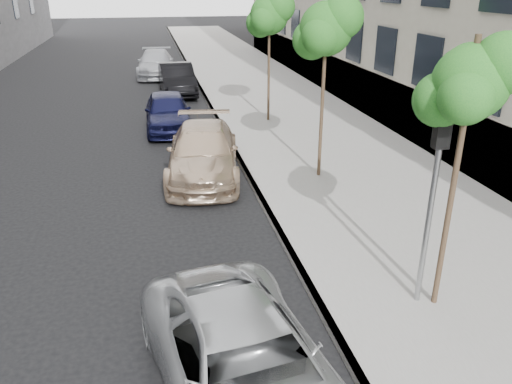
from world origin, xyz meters
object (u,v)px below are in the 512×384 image
object	(u,v)px
tree_mid	(327,29)
tree_far	(270,15)
sedan_rear	(156,64)
suv	(203,152)
sedan_blue	(168,111)
tree_near	(472,83)
signal_pole	(433,192)
sedan_black	(177,79)
minivan	(247,370)

from	to	relation	value
tree_mid	tree_far	xyz separation A→B (m)	(0.00, 6.50, -0.05)
sedan_rear	suv	bearing A→B (deg)	-83.35
tree_far	suv	distance (m)	7.28
suv	sedan_blue	size ratio (longest dim) A/B	1.18
tree_near	tree_mid	world-z (taller)	tree_mid
sedan_blue	sedan_rear	xyz separation A→B (m)	(-0.13, 12.19, 0.03)
signal_pole	sedan_black	xyz separation A→B (m)	(-3.03, 19.36, -1.50)
sedan_blue	sedan_black	distance (m)	6.68
tree_mid	minivan	world-z (taller)	tree_mid
tree_near	signal_pole	world-z (taller)	tree_near
suv	sedan_rear	world-z (taller)	sedan_rear
tree_far	sedan_rear	xyz separation A→B (m)	(-4.25, 12.04, -3.49)
minivan	suv	world-z (taller)	suv
suv	sedan_blue	world-z (taller)	suv
signal_pole	suv	size ratio (longest dim) A/B	0.68
suv	minivan	bearing A→B (deg)	-84.97
sedan_black	tree_near	bearing A→B (deg)	-82.36
suv	tree_near	bearing A→B (deg)	-58.39
tree_mid	sedan_black	distance (m)	13.86
minivan	tree_near	bearing A→B (deg)	13.70
signal_pole	sedan_blue	bearing A→B (deg)	109.81
sedan_blue	sedan_black	world-z (taller)	sedan_black
tree_mid	signal_pole	size ratio (longest dim) A/B	1.47
tree_mid	signal_pole	world-z (taller)	tree_mid
tree_near	suv	distance (m)	8.91
tree_mid	sedan_blue	bearing A→B (deg)	122.98
tree_near	minivan	distance (m)	5.31
tree_near	sedan_black	distance (m)	20.04
tree_near	suv	world-z (taller)	tree_near
tree_far	sedan_blue	xyz separation A→B (m)	(-4.12, -0.14, -3.52)
tree_far	sedan_black	bearing A→B (deg)	117.15
signal_pole	sedan_rear	world-z (taller)	signal_pole
sedan_blue	signal_pole	bearing A→B (deg)	-72.94
tree_near	sedan_rear	distance (m)	25.62
suv	signal_pole	bearing A→B (deg)	-59.95
sedan_black	sedan_rear	xyz separation A→B (m)	(-0.92, 5.56, -0.01)
tree_far	sedan_black	distance (m)	8.08
sedan_black	suv	bearing A→B (deg)	-92.04
tree_mid	sedan_black	size ratio (longest dim) A/B	1.07
tree_far	signal_pole	xyz separation A→B (m)	(-0.30, -12.87, -1.98)
tree_near	signal_pole	distance (m)	1.83
tree_far	sedan_black	size ratio (longest dim) A/B	1.07
tree_mid	tree_near	bearing A→B (deg)	-90.00
tree_near	tree_far	bearing A→B (deg)	90.00
tree_far	sedan_rear	distance (m)	13.24
tree_near	tree_far	distance (m)	13.00
sedan_black	minivan	bearing A→B (deg)	-93.27
sedan_blue	sedan_rear	size ratio (longest dim) A/B	0.82
suv	sedan_rear	bearing A→B (deg)	100.89
tree_near	tree_far	world-z (taller)	tree_far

